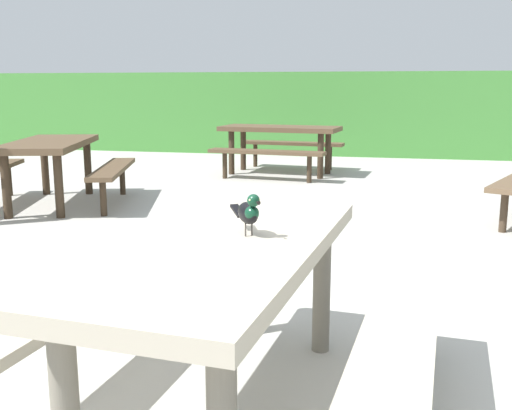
# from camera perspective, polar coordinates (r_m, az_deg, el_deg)

# --- Properties ---
(ground_plane) EXTENTS (60.00, 60.00, 0.00)m
(ground_plane) POSITION_cam_1_polar(r_m,az_deg,el_deg) (2.73, -9.84, -18.45)
(ground_plane) COLOR #B7B5AD
(hedge_wall) EXTENTS (28.00, 1.37, 1.62)m
(hedge_wall) POSITION_cam_1_polar(r_m,az_deg,el_deg) (12.36, 8.41, 8.67)
(hedge_wall) COLOR #428438
(hedge_wall) RESTS_ON ground
(picnic_table_foreground) EXTENTS (1.83, 1.86, 0.74)m
(picnic_table_foreground) POSITION_cam_1_polar(r_m,az_deg,el_deg) (2.45, -3.19, -7.59)
(picnic_table_foreground) COLOR #B2A893
(picnic_table_foreground) RESTS_ON ground
(bird_grackle) EXTENTS (0.19, 0.25, 0.18)m
(bird_grackle) POSITION_cam_1_polar(r_m,az_deg,el_deg) (2.44, -0.68, -0.65)
(bird_grackle) COLOR black
(bird_grackle) RESTS_ON picnic_table_foreground
(picnic_table_mid_left) EXTENTS (1.88, 1.85, 0.74)m
(picnic_table_mid_left) POSITION_cam_1_polar(r_m,az_deg,el_deg) (9.27, 2.31, 6.38)
(picnic_table_mid_left) COLOR brown
(picnic_table_mid_left) RESTS_ON ground
(picnic_table_far_centre) EXTENTS (2.09, 2.11, 0.74)m
(picnic_table_far_centre) POSITION_cam_1_polar(r_m,az_deg,el_deg) (7.20, -19.07, 4.36)
(picnic_table_far_centre) COLOR brown
(picnic_table_far_centre) RESTS_ON ground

